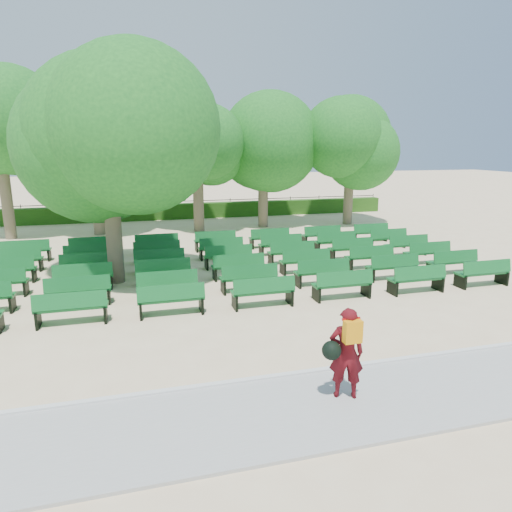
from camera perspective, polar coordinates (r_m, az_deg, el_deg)
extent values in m
plane|color=beige|center=(14.59, -2.77, -3.43)|extent=(120.00, 120.00, 0.00)
cube|color=#A7A6A2|center=(8.11, 9.37, -18.05)|extent=(30.00, 2.20, 0.06)
cube|color=silver|center=(9.01, 6.25, -14.35)|extent=(30.00, 0.12, 0.10)
cube|color=#255315|center=(28.05, -9.08, 5.57)|extent=(26.00, 0.70, 0.90)
cube|color=#106026|center=(15.72, -2.95, -0.57)|extent=(1.73, 0.59, 0.06)
cube|color=#106026|center=(15.48, -2.80, 0.10)|extent=(1.71, 0.24, 0.40)
cylinder|color=brown|center=(15.02, -17.37, 2.93)|extent=(0.50, 0.50, 3.29)
ellipsoid|color=#207121|center=(14.80, -18.22, 14.66)|extent=(5.15, 5.15, 4.64)
imported|color=#4E0B11|center=(8.00, 11.22, -11.80)|extent=(0.68, 0.55, 1.61)
cube|color=orange|center=(7.67, 11.99, -9.23)|extent=(0.30, 0.15, 0.38)
sphere|color=black|center=(7.79, 9.42, -11.57)|extent=(0.32, 0.32, 0.32)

